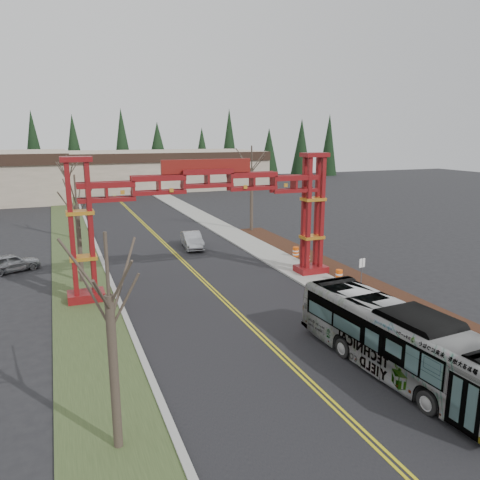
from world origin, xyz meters
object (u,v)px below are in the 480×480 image
transit_bus (397,340)px  bare_tree_median_far (68,177)px  gateway_arch (207,199)px  bare_tree_median_near (109,297)px  parked_car_near_a (11,263)px  retail_building_east (159,169)px  bare_tree_right_far (252,169)px  bare_tree_median_mid (77,206)px  street_sign (362,268)px  barrel_mid (307,258)px  barrel_north (296,252)px  barrel_south (339,276)px  silver_sedan (192,240)px

transit_bus → bare_tree_median_far: 36.13m
gateway_arch → bare_tree_median_near: gateway_arch is taller
parked_car_near_a → gateway_arch: bearing=-148.3°
retail_building_east → bare_tree_right_far: bearing=-90.0°
transit_bus → gateway_arch: bearing=101.2°
bare_tree_median_mid → street_sign: bearing=-26.9°
retail_building_east → parked_car_near_a: bearing=-113.2°
transit_bus → bare_tree_right_far: bearing=74.8°
bare_tree_median_mid → transit_bus: bearing=-57.4°
barrel_mid → retail_building_east: bearing=89.2°
street_sign → barrel_north: bearing=90.3°
barrel_south → gateway_arch: bearing=163.8°
bare_tree_median_far → bare_tree_right_far: bare_tree_right_far is taller
bare_tree_median_near → street_sign: size_ratio=3.35×
silver_sedan → bare_tree_right_far: 11.15m
barrel_south → barrel_mid: barrel_mid is taller
parked_car_near_a → bare_tree_median_far: size_ratio=0.50×
gateway_arch → bare_tree_median_far: gateway_arch is taller
gateway_arch → street_sign: size_ratio=8.32×
retail_building_east → barrel_south: bearing=-91.1°
bare_tree_median_near → bare_tree_median_far: 34.51m
bare_tree_median_near → bare_tree_right_far: 35.97m
bare_tree_median_far → barrel_north: (17.11, -15.01, -5.62)m
bare_tree_median_near → bare_tree_right_far: size_ratio=0.82×
bare_tree_median_mid → bare_tree_median_far: bearing=90.0°
transit_bus → bare_tree_median_near: bearing=179.5°
transit_bus → barrel_north: (5.25, 18.82, -1.06)m
gateway_arch → bare_tree_median_far: size_ratio=2.20×
silver_sedan → street_sign: bearing=-59.3°
transit_bus → bare_tree_median_mid: (-11.86, 18.52, 3.89)m
bare_tree_median_far → bare_tree_right_far: bearing=-10.7°
bare_tree_median_mid → bare_tree_right_far: 21.62m
bare_tree_median_mid → barrel_mid: (17.17, -1.51, -4.96)m
street_sign → barrel_north: (-0.05, 9.02, -1.10)m
transit_bus → parked_car_near_a: bearing=122.0°
bare_tree_right_far → barrel_mid: size_ratio=9.93×
barrel_south → barrel_mid: bearing=85.8°
gateway_arch → barrel_mid: bearing=16.0°
gateway_arch → street_sign: gateway_arch is taller
retail_building_east → silver_sedan: 51.62m
transit_bus → retail_building_east: bearing=81.6°
transit_bus → silver_sedan: bearing=90.4°
parked_car_near_a → street_sign: size_ratio=1.89×
transit_bus → barrel_mid: (5.31, 17.01, -1.08)m
transit_bus → barrel_mid: bearing=68.9°
bare_tree_median_mid → gateway_arch: bearing=-27.4°
retail_building_east → silver_sedan: retail_building_east is taller
silver_sedan → bare_tree_median_near: bare_tree_median_near is taller
retail_building_east → street_sign: retail_building_east is taller
retail_building_east → barrel_south: size_ratio=42.18×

